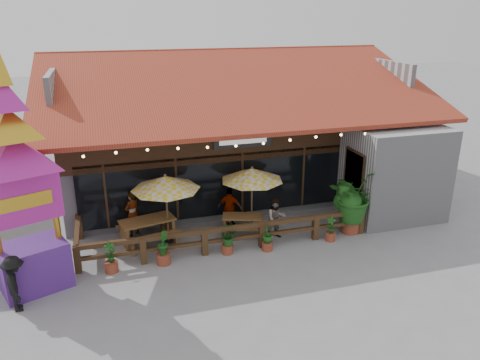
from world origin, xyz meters
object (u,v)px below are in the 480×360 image
object	(u,v)px
tropical_plant	(353,197)
pedestrian	(15,284)
picnic_table_left	(148,227)
picnic_table_right	(242,221)
umbrella_left	(166,183)
thai_sign_tower	(16,159)
umbrella_right	(252,175)

from	to	relation	value
tropical_plant	pedestrian	distance (m)	11.12
picnic_table_left	picnic_table_right	bearing A→B (deg)	-3.75
umbrella_left	thai_sign_tower	bearing A→B (deg)	-156.99
umbrella_right	pedestrian	size ratio (longest dim) A/B	1.63
umbrella_right	thai_sign_tower	xyz separation A→B (m)	(-7.26, -1.95, 1.80)
umbrella_left	pedestrian	size ratio (longest dim) A/B	1.60
picnic_table_right	umbrella_left	bearing A→B (deg)	178.05
umbrella_right	picnic_table_left	bearing A→B (deg)	-178.98
umbrella_left	umbrella_right	world-z (taller)	umbrella_left
picnic_table_left	tropical_plant	bearing A→B (deg)	-9.82
pedestrian	picnic_table_left	bearing A→B (deg)	-62.42
umbrella_left	picnic_table_right	bearing A→B (deg)	-1.95
umbrella_left	tropical_plant	size ratio (longest dim) A/B	1.05
picnic_table_left	pedestrian	size ratio (longest dim) A/B	1.34
umbrella_right	tropical_plant	distance (m)	3.70
umbrella_right	picnic_table_left	distance (m)	4.10
umbrella_left	tropical_plant	bearing A→B (deg)	-9.72
thai_sign_tower	picnic_table_left	bearing A→B (deg)	28.65
thai_sign_tower	picnic_table_right	bearing A→B (deg)	13.73
tropical_plant	pedestrian	world-z (taller)	tropical_plant
umbrella_right	pedestrian	bearing A→B (deg)	-158.25
picnic_table_left	thai_sign_tower	xyz separation A→B (m)	(-3.45, -1.89, 3.32)
umbrella_right	umbrella_left	bearing A→B (deg)	-176.38
thai_sign_tower	umbrella_left	bearing A→B (deg)	23.01
umbrella_right	tropical_plant	bearing A→B (deg)	-21.21
pedestrian	picnic_table_right	bearing A→B (deg)	-79.50
umbrella_left	umbrella_right	xyz separation A→B (m)	(3.12, 0.20, -0.07)
pedestrian	umbrella_left	bearing A→B (deg)	-68.10
umbrella_left	picnic_table_left	bearing A→B (deg)	169.28
picnic_table_left	pedestrian	world-z (taller)	pedestrian
umbrella_right	thai_sign_tower	size ratio (longest dim) A/B	0.35
picnic_table_left	thai_sign_tower	world-z (taller)	thai_sign_tower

